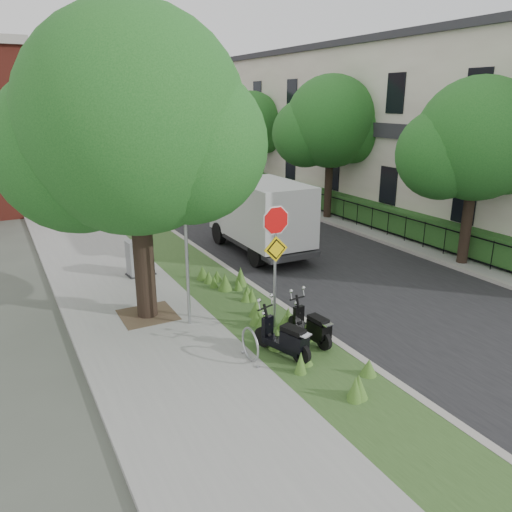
{
  "coord_description": "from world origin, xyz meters",
  "views": [
    {
      "loc": [
        -7.17,
        -9.25,
        5.6
      ],
      "look_at": [
        -0.79,
        2.73,
        1.3
      ],
      "focal_mm": 35.0,
      "sensor_mm": 36.0,
      "label": 1
    }
  ],
  "objects_px": {
    "sign_assembly": "(276,243)",
    "utility_cabinet": "(140,258)",
    "scooter_near": "(314,330)",
    "box_truck": "(261,213)",
    "scooter_far": "(288,342)"
  },
  "relations": [
    {
      "from": "sign_assembly",
      "to": "utility_cabinet",
      "type": "bearing_deg",
      "value": 109.09
    },
    {
      "from": "scooter_far",
      "to": "utility_cabinet",
      "type": "bearing_deg",
      "value": 101.23
    },
    {
      "from": "box_truck",
      "to": "utility_cabinet",
      "type": "bearing_deg",
      "value": -172.71
    },
    {
      "from": "sign_assembly",
      "to": "scooter_far",
      "type": "xyz_separation_m",
      "value": [
        -0.51,
        -1.46,
        -1.84
      ]
    },
    {
      "from": "sign_assembly",
      "to": "utility_cabinet",
      "type": "distance_m",
      "value": 5.99
    },
    {
      "from": "scooter_far",
      "to": "box_truck",
      "type": "relative_size",
      "value": 0.3
    },
    {
      "from": "scooter_near",
      "to": "box_truck",
      "type": "height_order",
      "value": "box_truck"
    },
    {
      "from": "box_truck",
      "to": "utility_cabinet",
      "type": "xyz_separation_m",
      "value": [
        -4.79,
        -0.61,
        -0.86
      ]
    },
    {
      "from": "sign_assembly",
      "to": "utility_cabinet",
      "type": "height_order",
      "value": "sign_assembly"
    },
    {
      "from": "scooter_near",
      "to": "utility_cabinet",
      "type": "bearing_deg",
      "value": 108.74
    },
    {
      "from": "sign_assembly",
      "to": "scooter_near",
      "type": "xyz_separation_m",
      "value": [
        0.37,
        -1.18,
        -1.86
      ]
    },
    {
      "from": "scooter_near",
      "to": "scooter_far",
      "type": "height_order",
      "value": "scooter_far"
    },
    {
      "from": "sign_assembly",
      "to": "scooter_far",
      "type": "height_order",
      "value": "sign_assembly"
    },
    {
      "from": "sign_assembly",
      "to": "scooter_near",
      "type": "bearing_deg",
      "value": -72.87
    },
    {
      "from": "sign_assembly",
      "to": "utility_cabinet",
      "type": "relative_size",
      "value": 2.79
    }
  ]
}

